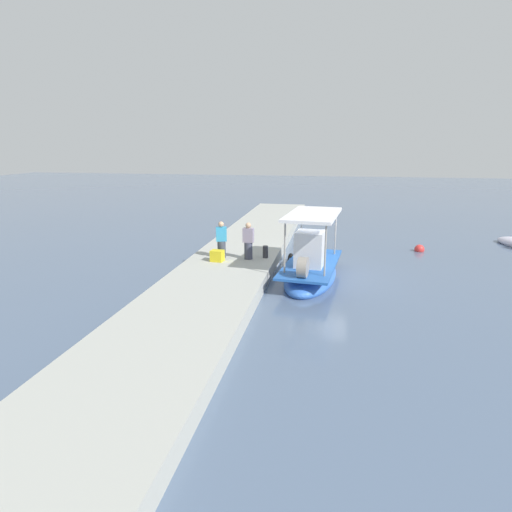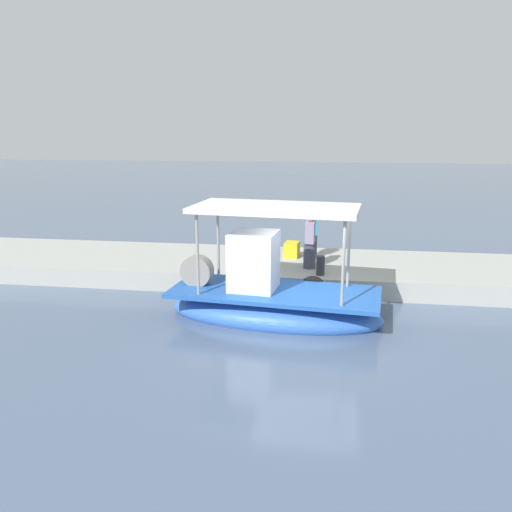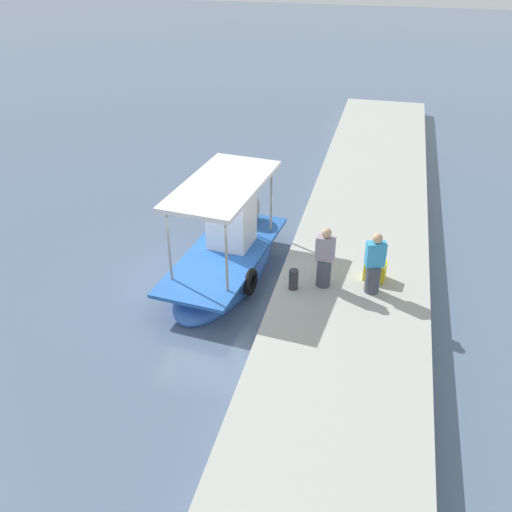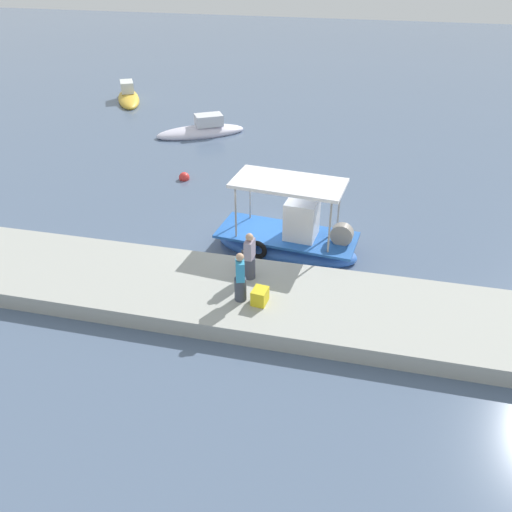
{
  "view_description": "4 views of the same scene",
  "coord_description": "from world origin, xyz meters",
  "px_view_note": "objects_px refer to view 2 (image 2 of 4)",
  "views": [
    {
      "loc": [
        18.11,
        0.5,
        5.52
      ],
      "look_at": [
        0.46,
        -2.79,
        0.79
      ],
      "focal_mm": 29.83,
      "sensor_mm": 36.0,
      "label": 1
    },
    {
      "loc": [
        -0.45,
        11.74,
        4.62
      ],
      "look_at": [
        1.58,
        -1.98,
        1.18
      ],
      "focal_mm": 36.42,
      "sensor_mm": 36.0,
      "label": 2
    },
    {
      "loc": [
        -12.17,
        -4.44,
        8.71
      ],
      "look_at": [
        0.09,
        -1.44,
        1.23
      ],
      "focal_mm": 40.14,
      "sensor_mm": 36.0,
      "label": 3
    },
    {
      "loc": [
        3.6,
        -17.06,
        10.3
      ],
      "look_at": [
        0.21,
        -2.49,
        0.96
      ],
      "focal_mm": 36.98,
      "sensor_mm": 36.0,
      "label": 4
    }
  ],
  "objects_px": {
    "mooring_bollard": "(320,266)",
    "cargo_crate": "(292,250)",
    "fisherman_by_crate": "(312,235)",
    "main_fishing_boat": "(271,298)",
    "fisherman_near_bollard": "(310,243)"
  },
  "relations": [
    {
      "from": "fisherman_near_bollard",
      "to": "fisherman_by_crate",
      "type": "height_order",
      "value": "fisherman_by_crate"
    },
    {
      "from": "fisherman_near_bollard",
      "to": "main_fishing_boat",
      "type": "bearing_deg",
      "value": 74.02
    },
    {
      "from": "mooring_bollard",
      "to": "cargo_crate",
      "type": "distance_m",
      "value": 2.2
    },
    {
      "from": "mooring_bollard",
      "to": "main_fishing_boat",
      "type": "bearing_deg",
      "value": 61.4
    },
    {
      "from": "cargo_crate",
      "to": "fisherman_near_bollard",
      "type": "bearing_deg",
      "value": 116.33
    },
    {
      "from": "main_fishing_boat",
      "to": "fisherman_near_bollard",
      "type": "bearing_deg",
      "value": -105.98
    },
    {
      "from": "cargo_crate",
      "to": "mooring_bollard",
      "type": "bearing_deg",
      "value": 116.05
    },
    {
      "from": "main_fishing_boat",
      "to": "cargo_crate",
      "type": "bearing_deg",
      "value": -92.55
    },
    {
      "from": "mooring_bollard",
      "to": "fisherman_by_crate",
      "type": "bearing_deg",
      "value": -79.84
    },
    {
      "from": "fisherman_by_crate",
      "to": "mooring_bollard",
      "type": "distance_m",
      "value": 2.03
    },
    {
      "from": "cargo_crate",
      "to": "fisherman_by_crate",
      "type": "bearing_deg",
      "value": 176.74
    },
    {
      "from": "main_fishing_boat",
      "to": "cargo_crate",
      "type": "distance_m",
      "value": 4.09
    },
    {
      "from": "fisherman_near_bollard",
      "to": "fisherman_by_crate",
      "type": "relative_size",
      "value": 0.99
    },
    {
      "from": "main_fishing_boat",
      "to": "mooring_bollard",
      "type": "xyz_separation_m",
      "value": [
        -1.15,
        -2.1,
        0.32
      ]
    },
    {
      "from": "fisherman_by_crate",
      "to": "mooring_bollard",
      "type": "height_order",
      "value": "fisherman_by_crate"
    }
  ]
}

